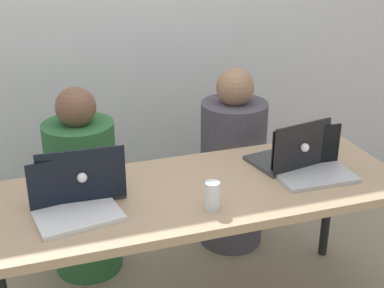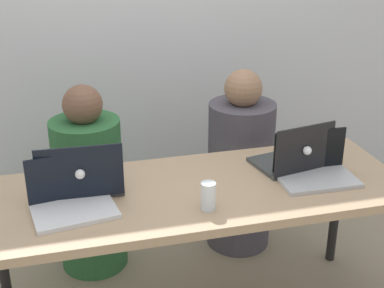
# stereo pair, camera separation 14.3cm
# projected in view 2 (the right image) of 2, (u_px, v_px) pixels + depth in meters

# --- Properties ---
(back_wall) EXTENTS (4.84, 0.10, 2.48)m
(back_wall) POSITION_uv_depth(u_px,v_px,m) (142.00, 19.00, 3.25)
(back_wall) COLOR silver
(back_wall) RESTS_ON ground
(desk) EXTENTS (1.86, 0.69, 0.73)m
(desk) POSITION_uv_depth(u_px,v_px,m) (196.00, 201.00, 2.36)
(desk) COLOR tan
(desk) RESTS_ON ground
(person_on_left) EXTENTS (0.45, 0.45, 1.05)m
(person_on_left) POSITION_uv_depth(u_px,v_px,m) (90.00, 189.00, 2.88)
(person_on_left) COLOR #2C6536
(person_on_left) RESTS_ON ground
(person_on_right) EXTENTS (0.42, 0.42, 1.07)m
(person_on_right) POSITION_uv_depth(u_px,v_px,m) (240.00, 170.00, 3.07)
(person_on_right) COLOR #49454F
(person_on_right) RESTS_ON ground
(laptop_back_right) EXTENTS (0.35, 0.31, 0.24)m
(laptop_back_right) POSITION_uv_depth(u_px,v_px,m) (293.00, 158.00, 2.49)
(laptop_back_right) COLOR #373B3B
(laptop_back_right) RESTS_ON desk
(laptop_front_right) EXTENTS (0.35, 0.24, 0.21)m
(laptop_front_right) POSITION_uv_depth(u_px,v_px,m) (315.00, 169.00, 2.40)
(laptop_front_right) COLOR #B3B5B7
(laptop_front_right) RESTS_ON desk
(laptop_back_left) EXTENTS (0.36, 0.29, 0.25)m
(laptop_back_left) POSITION_uv_depth(u_px,v_px,m) (81.00, 181.00, 2.28)
(laptop_back_left) COLOR #333336
(laptop_back_left) RESTS_ON desk
(laptop_front_left) EXTENTS (0.36, 0.27, 0.21)m
(laptop_front_left) POSITION_uv_depth(u_px,v_px,m) (72.00, 199.00, 2.14)
(laptop_front_left) COLOR silver
(laptop_front_left) RESTS_ON desk
(water_glass_center) EXTENTS (0.06, 0.06, 0.12)m
(water_glass_center) POSITION_uv_depth(u_px,v_px,m) (208.00, 198.00, 2.14)
(water_glass_center) COLOR white
(water_glass_center) RESTS_ON desk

